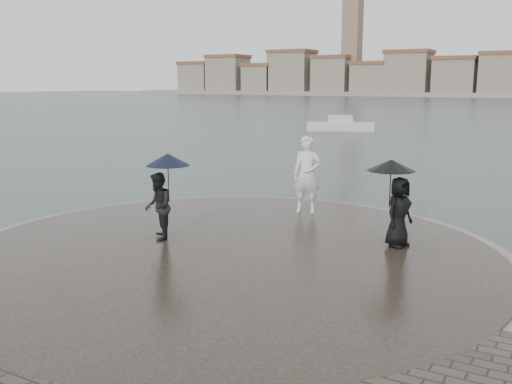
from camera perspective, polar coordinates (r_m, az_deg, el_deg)
The scene contains 6 objects.
ground at distance 10.17m, azimuth -13.69°, elevation -12.59°, with size 400.00×400.00×0.00m, color #2B3835.
kerb_ring at distance 12.71m, azimuth -2.89°, elevation -6.69°, with size 12.50×12.50×0.32m, color gray.
quay_tip at distance 12.71m, azimuth -2.89°, elevation -6.60°, with size 11.90×11.90×0.36m, color #2D261E.
statue at distance 16.11m, azimuth 5.10°, elevation 1.74°, with size 0.79×0.52×2.17m, color white.
visitor_left at distance 13.41m, azimuth -9.50°, elevation -0.08°, with size 1.25×1.11×2.04m.
visitor_right at distance 13.11m, azimuth 13.84°, elevation -0.40°, with size 1.16×1.11×1.95m.
Camera 1 is at (6.48, -6.74, 4.01)m, focal length 40.00 mm.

